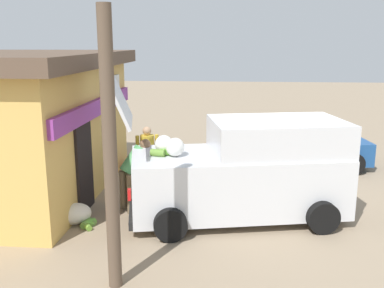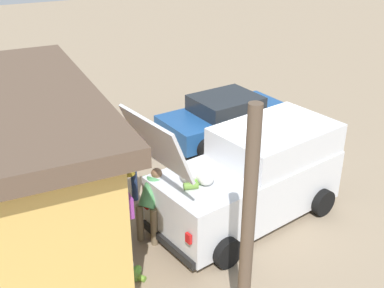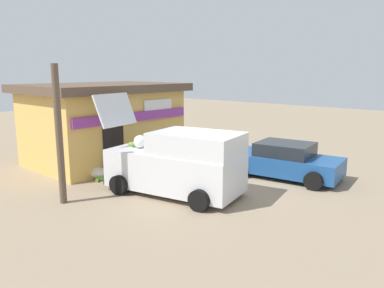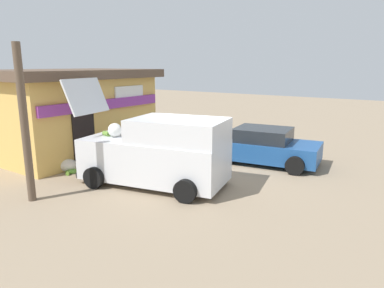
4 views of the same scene
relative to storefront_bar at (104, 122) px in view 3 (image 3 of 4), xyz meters
name	(u,v)px [view 3 (image 3 of 4)]	position (x,y,z in m)	size (l,w,h in m)	color
ground_plane	(224,188)	(0.28, -6.16, -1.69)	(60.00, 60.00, 0.00)	gray
storefront_bar	(104,122)	(0.00, 0.00, 0.00)	(6.31, 4.61, 3.31)	#E0B259
delivery_van	(179,163)	(-1.10, -5.38, -0.70)	(2.86, 4.96, 3.09)	silver
parked_sedan	(284,161)	(2.86, -6.97, -1.09)	(2.56, 4.17, 1.28)	#1E4C8C
vendor_standing	(165,148)	(0.57, -3.06, -0.81)	(0.44, 0.54, 1.54)	navy
customer_bending	(135,154)	(-0.91, -3.03, -0.77)	(0.69, 0.72, 1.52)	#726047
unloaded_banana_pile	(99,174)	(-1.78, -2.04, -1.50)	(0.81, 0.84, 0.42)	silver
paint_bucket	(178,157)	(2.08, -2.35, -1.51)	(0.34, 0.34, 0.37)	#BF3F33
utility_pole	(59,135)	(-3.96, -3.38, 0.33)	(0.20, 0.20, 4.05)	brown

